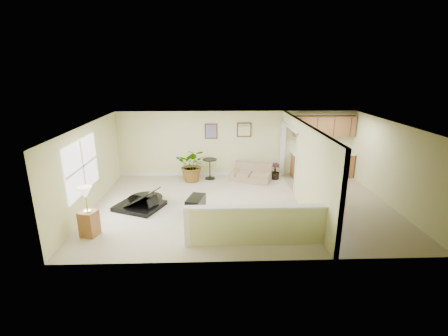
{
  "coord_description": "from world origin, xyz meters",
  "views": [
    {
      "loc": [
        -0.87,
        -9.13,
        4.01
      ],
      "look_at": [
        -0.55,
        0.4,
        1.08
      ],
      "focal_mm": 26.0,
      "sensor_mm": 36.0,
      "label": 1
    }
  ],
  "objects_px": {
    "palm_plant": "(193,165)",
    "lamp_stand": "(88,215)",
    "piano": "(138,191)",
    "accent_table": "(210,166)",
    "small_plant": "(275,172)",
    "loveseat": "(251,172)",
    "piano_bench": "(196,206)"
  },
  "relations": [
    {
      "from": "palm_plant",
      "to": "lamp_stand",
      "type": "relative_size",
      "value": 0.97
    },
    {
      "from": "accent_table",
      "to": "lamp_stand",
      "type": "height_order",
      "value": "lamp_stand"
    },
    {
      "from": "palm_plant",
      "to": "piano",
      "type": "bearing_deg",
      "value": -123.33
    },
    {
      "from": "piano_bench",
      "to": "lamp_stand",
      "type": "bearing_deg",
      "value": -156.12
    },
    {
      "from": "small_plant",
      "to": "piano_bench",
      "type": "bearing_deg",
      "value": -133.1
    },
    {
      "from": "small_plant",
      "to": "accent_table",
      "type": "bearing_deg",
      "value": 178.01
    },
    {
      "from": "piano",
      "to": "lamp_stand",
      "type": "xyz_separation_m",
      "value": [
        -0.84,
        -1.76,
        0.04
      ]
    },
    {
      "from": "piano_bench",
      "to": "lamp_stand",
      "type": "height_order",
      "value": "lamp_stand"
    },
    {
      "from": "small_plant",
      "to": "lamp_stand",
      "type": "distance_m",
      "value": 6.86
    },
    {
      "from": "piano_bench",
      "to": "accent_table",
      "type": "bearing_deg",
      "value": 83.03
    },
    {
      "from": "piano",
      "to": "palm_plant",
      "type": "relative_size",
      "value": 1.45
    },
    {
      "from": "loveseat",
      "to": "small_plant",
      "type": "relative_size",
      "value": 2.74
    },
    {
      "from": "piano_bench",
      "to": "small_plant",
      "type": "relative_size",
      "value": 1.26
    },
    {
      "from": "piano",
      "to": "small_plant",
      "type": "relative_size",
      "value": 2.94
    },
    {
      "from": "piano_bench",
      "to": "loveseat",
      "type": "height_order",
      "value": "loveseat"
    },
    {
      "from": "piano",
      "to": "loveseat",
      "type": "xyz_separation_m",
      "value": [
        3.67,
        2.29,
        -0.2
      ]
    },
    {
      "from": "small_plant",
      "to": "lamp_stand",
      "type": "relative_size",
      "value": 0.48
    },
    {
      "from": "piano_bench",
      "to": "palm_plant",
      "type": "xyz_separation_m",
      "value": [
        -0.25,
        2.89,
        0.36
      ]
    },
    {
      "from": "palm_plant",
      "to": "small_plant",
      "type": "height_order",
      "value": "palm_plant"
    },
    {
      "from": "piano",
      "to": "lamp_stand",
      "type": "relative_size",
      "value": 1.41
    },
    {
      "from": "loveseat",
      "to": "piano_bench",
      "type": "bearing_deg",
      "value": -102.38
    },
    {
      "from": "piano",
      "to": "small_plant",
      "type": "height_order",
      "value": "piano"
    },
    {
      "from": "piano_bench",
      "to": "palm_plant",
      "type": "relative_size",
      "value": 0.62
    },
    {
      "from": "loveseat",
      "to": "accent_table",
      "type": "relative_size",
      "value": 2.18
    },
    {
      "from": "accent_table",
      "to": "palm_plant",
      "type": "height_order",
      "value": "palm_plant"
    },
    {
      "from": "piano",
      "to": "lamp_stand",
      "type": "bearing_deg",
      "value": -92.24
    },
    {
      "from": "piano",
      "to": "accent_table",
      "type": "height_order",
      "value": "piano"
    },
    {
      "from": "loveseat",
      "to": "piano",
      "type": "bearing_deg",
      "value": -126.9
    },
    {
      "from": "loveseat",
      "to": "accent_table",
      "type": "xyz_separation_m",
      "value": [
        -1.54,
        0.22,
        0.19
      ]
    },
    {
      "from": "loveseat",
      "to": "lamp_stand",
      "type": "xyz_separation_m",
      "value": [
        -4.51,
        -4.05,
        0.24
      ]
    },
    {
      "from": "loveseat",
      "to": "palm_plant",
      "type": "relative_size",
      "value": 1.35
    },
    {
      "from": "small_plant",
      "to": "palm_plant",
      "type": "bearing_deg",
      "value": -177.36
    }
  ]
}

